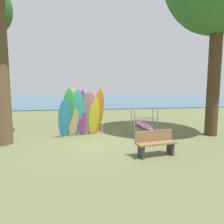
# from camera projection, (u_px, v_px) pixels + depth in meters

# --- Properties ---
(ground_plane) EXTENTS (80.00, 80.00, 0.00)m
(ground_plane) POSITION_uv_depth(u_px,v_px,m) (90.00, 143.00, 8.53)
(ground_plane) COLOR #60663D
(lake_water) EXTENTS (80.00, 36.00, 0.10)m
(lake_water) POSITION_uv_depth(u_px,v_px,m) (82.00, 99.00, 37.96)
(lake_water) COLOR #38607A
(lake_water) RESTS_ON ground
(leaning_board_pile) EXTENTS (2.26, 1.37, 2.29)m
(leaning_board_pile) POSITION_uv_depth(u_px,v_px,m) (82.00, 114.00, 9.48)
(leaning_board_pile) COLOR #2D8ED1
(leaning_board_pile) RESTS_ON ground
(board_storage_rack) EXTENTS (1.15, 2.13, 1.25)m
(board_storage_rack) POSITION_uv_depth(u_px,v_px,m) (144.00, 126.00, 9.75)
(board_storage_rack) COLOR #9EA0A5
(board_storage_rack) RESTS_ON ground
(park_bench) EXTENTS (1.45, 0.64, 0.85)m
(park_bench) POSITION_uv_depth(u_px,v_px,m) (155.00, 143.00, 6.87)
(park_bench) COLOR #2D2D33
(park_bench) RESTS_ON ground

